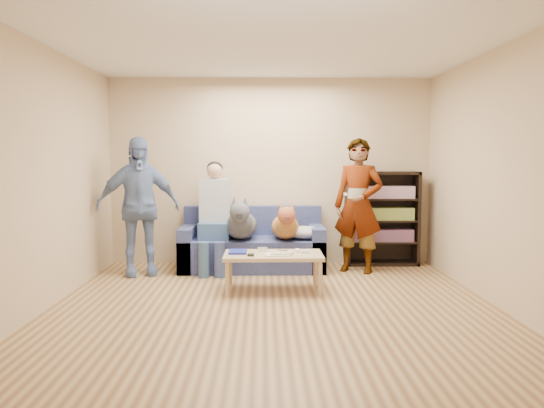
{
  "coord_description": "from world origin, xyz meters",
  "views": [
    {
      "loc": [
        -0.1,
        -4.98,
        1.49
      ],
      "look_at": [
        0.0,
        1.2,
        0.95
      ],
      "focal_mm": 35.0,
      "sensor_mm": 36.0,
      "label": 1
    }
  ],
  "objects_px": {
    "sofa": "(252,248)",
    "coffee_table": "(273,258)",
    "person_standing_right": "(358,206)",
    "camera_silver": "(263,250)",
    "person_standing_left": "(138,206)",
    "dog_tan": "(285,225)",
    "bookshelf": "(382,216)",
    "person_seated": "(214,212)",
    "notebook_blue": "(238,252)",
    "dog_gray": "(241,223)"
  },
  "relations": [
    {
      "from": "sofa",
      "to": "coffee_table",
      "type": "bearing_deg",
      "value": -77.99
    },
    {
      "from": "person_standing_right",
      "to": "sofa",
      "type": "bearing_deg",
      "value": -164.74
    },
    {
      "from": "camera_silver",
      "to": "person_standing_left",
      "type": "bearing_deg",
      "value": 155.33
    },
    {
      "from": "dog_tan",
      "to": "sofa",
      "type": "bearing_deg",
      "value": 153.93
    },
    {
      "from": "coffee_table",
      "to": "bookshelf",
      "type": "relative_size",
      "value": 0.85
    },
    {
      "from": "person_seated",
      "to": "person_standing_right",
      "type": "bearing_deg",
      "value": -3.89
    },
    {
      "from": "camera_silver",
      "to": "bookshelf",
      "type": "xyz_separation_m",
      "value": [
        1.66,
        1.33,
        0.23
      ]
    },
    {
      "from": "notebook_blue",
      "to": "person_standing_right",
      "type": "bearing_deg",
      "value": 30.87
    },
    {
      "from": "bookshelf",
      "to": "camera_silver",
      "type": "bearing_deg",
      "value": -141.36
    },
    {
      "from": "person_standing_left",
      "to": "dog_tan",
      "type": "distance_m",
      "value": 1.9
    },
    {
      "from": "coffee_table",
      "to": "camera_silver",
      "type": "bearing_deg",
      "value": 135.0
    },
    {
      "from": "camera_silver",
      "to": "coffee_table",
      "type": "distance_m",
      "value": 0.18
    },
    {
      "from": "notebook_blue",
      "to": "person_seated",
      "type": "distance_m",
      "value": 1.15
    },
    {
      "from": "camera_silver",
      "to": "person_seated",
      "type": "height_order",
      "value": "person_seated"
    },
    {
      "from": "notebook_blue",
      "to": "camera_silver",
      "type": "distance_m",
      "value": 0.29
    },
    {
      "from": "person_seated",
      "to": "dog_tan",
      "type": "bearing_deg",
      "value": -5.32
    },
    {
      "from": "person_standing_left",
      "to": "person_seated",
      "type": "bearing_deg",
      "value": -3.4
    },
    {
      "from": "person_seated",
      "to": "dog_gray",
      "type": "distance_m",
      "value": 0.39
    },
    {
      "from": "person_standing_left",
      "to": "bookshelf",
      "type": "distance_m",
      "value": 3.3
    },
    {
      "from": "camera_silver",
      "to": "bookshelf",
      "type": "bearing_deg",
      "value": 38.64
    },
    {
      "from": "dog_gray",
      "to": "person_seated",
      "type": "bearing_deg",
      "value": 166.61
    },
    {
      "from": "sofa",
      "to": "dog_gray",
      "type": "relative_size",
      "value": 1.52
    },
    {
      "from": "person_standing_right",
      "to": "person_seated",
      "type": "relative_size",
      "value": 1.19
    },
    {
      "from": "sofa",
      "to": "dog_gray",
      "type": "distance_m",
      "value": 0.44
    },
    {
      "from": "dog_tan",
      "to": "bookshelf",
      "type": "xyz_separation_m",
      "value": [
        1.36,
        0.45,
        0.07
      ]
    },
    {
      "from": "person_standing_left",
      "to": "sofa",
      "type": "distance_m",
      "value": 1.6
    },
    {
      "from": "coffee_table",
      "to": "dog_gray",
      "type": "bearing_deg",
      "value": 111.78
    },
    {
      "from": "dog_tan",
      "to": "bookshelf",
      "type": "distance_m",
      "value": 1.44
    },
    {
      "from": "notebook_blue",
      "to": "person_seated",
      "type": "bearing_deg",
      "value": 108.99
    },
    {
      "from": "notebook_blue",
      "to": "coffee_table",
      "type": "bearing_deg",
      "value": -7.13
    },
    {
      "from": "person_standing_left",
      "to": "dog_gray",
      "type": "bearing_deg",
      "value": -10.93
    },
    {
      "from": "dog_gray",
      "to": "dog_tan",
      "type": "xyz_separation_m",
      "value": [
        0.58,
        -0.0,
        -0.02
      ]
    },
    {
      "from": "person_standing_right",
      "to": "coffee_table",
      "type": "xyz_separation_m",
      "value": [
        -1.12,
        -0.96,
        -0.5
      ]
    },
    {
      "from": "person_seated",
      "to": "bookshelf",
      "type": "xyz_separation_m",
      "value": [
        2.3,
        0.36,
        -0.09
      ]
    },
    {
      "from": "camera_silver",
      "to": "bookshelf",
      "type": "height_order",
      "value": "bookshelf"
    },
    {
      "from": "person_standing_left",
      "to": "coffee_table",
      "type": "bearing_deg",
      "value": -44.33
    },
    {
      "from": "sofa",
      "to": "dog_tan",
      "type": "bearing_deg",
      "value": -26.07
    },
    {
      "from": "person_standing_right",
      "to": "dog_tan",
      "type": "relative_size",
      "value": 1.53
    },
    {
      "from": "person_standing_left",
      "to": "bookshelf",
      "type": "height_order",
      "value": "person_standing_left"
    },
    {
      "from": "person_standing_right",
      "to": "notebook_blue",
      "type": "xyz_separation_m",
      "value": [
        -1.52,
        -0.91,
        -0.44
      ]
    },
    {
      "from": "person_seated",
      "to": "sofa",
      "type": "bearing_deg",
      "value": 14.25
    },
    {
      "from": "person_standing_right",
      "to": "person_standing_left",
      "type": "distance_m",
      "value": 2.82
    },
    {
      "from": "sofa",
      "to": "camera_silver",
      "type": "bearing_deg",
      "value": -82.79
    },
    {
      "from": "person_standing_right",
      "to": "person_seated",
      "type": "xyz_separation_m",
      "value": [
        -1.88,
        0.13,
        -0.1
      ]
    },
    {
      "from": "notebook_blue",
      "to": "sofa",
      "type": "bearing_deg",
      "value": 83.07
    },
    {
      "from": "person_standing_left",
      "to": "dog_gray",
      "type": "xyz_separation_m",
      "value": [
        1.3,
        0.16,
        -0.24
      ]
    },
    {
      "from": "person_seated",
      "to": "dog_tan",
      "type": "distance_m",
      "value": 0.95
    },
    {
      "from": "person_standing_left",
      "to": "sofa",
      "type": "bearing_deg",
      "value": -3.48
    },
    {
      "from": "dog_gray",
      "to": "person_standing_right",
      "type": "bearing_deg",
      "value": -1.62
    },
    {
      "from": "person_standing_right",
      "to": "person_standing_left",
      "type": "bearing_deg",
      "value": -151.96
    }
  ]
}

